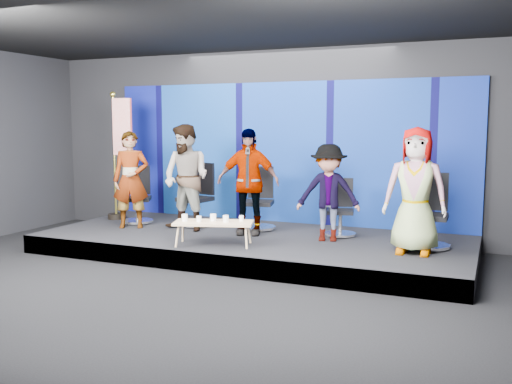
% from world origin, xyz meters
% --- Properties ---
extents(ground, '(10.00, 10.00, 0.00)m').
position_xyz_m(ground, '(0.00, 0.00, 0.00)').
color(ground, black).
rests_on(ground, ground).
extents(room_walls, '(10.02, 8.02, 3.51)m').
position_xyz_m(room_walls, '(0.00, 0.00, 2.43)').
color(room_walls, black).
rests_on(room_walls, ground).
extents(riser, '(7.00, 3.00, 0.30)m').
position_xyz_m(riser, '(0.00, 2.50, 0.15)').
color(riser, black).
rests_on(riser, ground).
extents(backdrop, '(7.00, 0.08, 2.60)m').
position_xyz_m(backdrop, '(0.00, 3.95, 1.60)').
color(backdrop, '#0A0866').
rests_on(backdrop, riser).
extents(chair_a, '(0.80, 0.80, 1.06)m').
position_xyz_m(chair_a, '(-2.45, 2.77, 0.65)').
color(chair_a, silver).
rests_on(chair_a, riser).
extents(panelist_a, '(0.74, 0.65, 1.71)m').
position_xyz_m(panelist_a, '(-2.26, 2.30, 1.16)').
color(panelist_a, black).
rests_on(panelist_a, riser).
extents(chair_b, '(0.74, 0.74, 1.13)m').
position_xyz_m(chair_b, '(-1.30, 2.95, 0.67)').
color(chair_b, silver).
rests_on(chair_b, riser).
extents(panelist_b, '(1.00, 0.84, 1.83)m').
position_xyz_m(panelist_b, '(-1.22, 2.45, 1.22)').
color(panelist_b, black).
rests_on(panelist_b, riser).
extents(chair_c, '(0.74, 0.74, 1.09)m').
position_xyz_m(chair_c, '(-0.12, 3.06, 0.66)').
color(chair_c, silver).
rests_on(chair_c, riser).
extents(panelist_c, '(1.10, 0.66, 1.76)m').
position_xyz_m(panelist_c, '(-0.11, 2.55, 1.18)').
color(panelist_c, black).
rests_on(panelist_c, riser).
extents(chair_d, '(0.63, 0.63, 0.94)m').
position_xyz_m(chair_d, '(1.34, 3.05, 0.61)').
color(chair_d, silver).
rests_on(chair_d, riser).
extents(panelist_d, '(1.08, 0.77, 1.52)m').
position_xyz_m(panelist_d, '(1.26, 2.56, 1.06)').
color(panelist_d, black).
rests_on(panelist_d, riser).
extents(chair_e, '(0.63, 0.63, 1.11)m').
position_xyz_m(chair_e, '(2.80, 2.67, 0.67)').
color(chair_e, silver).
rests_on(chair_e, riser).
extents(panelist_e, '(0.89, 0.58, 1.80)m').
position_xyz_m(panelist_e, '(2.63, 2.19, 1.20)').
color(panelist_e, black).
rests_on(panelist_e, riser).
extents(coffee_table, '(1.28, 0.84, 0.36)m').
position_xyz_m(coffee_table, '(-0.24, 1.54, 0.64)').
color(coffee_table, tan).
rests_on(coffee_table, riser).
extents(mug_a, '(0.09, 0.09, 0.11)m').
position_xyz_m(mug_a, '(-0.66, 1.41, 0.72)').
color(mug_a, white).
rests_on(mug_a, coffee_table).
extents(mug_b, '(0.08, 0.08, 0.09)m').
position_xyz_m(mug_b, '(-0.43, 1.44, 0.71)').
color(mug_b, white).
rests_on(mug_b, coffee_table).
extents(mug_c, '(0.09, 0.09, 0.11)m').
position_xyz_m(mug_c, '(-0.27, 1.60, 0.72)').
color(mug_c, white).
rests_on(mug_c, coffee_table).
extents(mug_d, '(0.09, 0.09, 0.10)m').
position_xyz_m(mug_d, '(-0.05, 1.58, 0.72)').
color(mug_d, white).
rests_on(mug_d, coffee_table).
extents(mug_e, '(0.07, 0.07, 0.08)m').
position_xyz_m(mug_e, '(0.13, 1.76, 0.71)').
color(mug_e, white).
rests_on(mug_e, coffee_table).
extents(flag_stand, '(0.56, 0.33, 2.44)m').
position_xyz_m(flag_stand, '(-2.97, 2.95, 1.59)').
color(flag_stand, black).
rests_on(flag_stand, riser).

